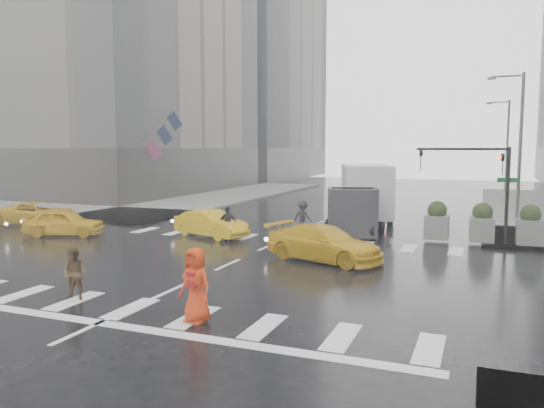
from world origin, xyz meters
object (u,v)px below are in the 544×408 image
at_px(traffic_signal_pole, 484,175).
at_px(pedestrian_brown, 75,274).
at_px(pedestrian_orange, 196,285).
at_px(taxi_front, 64,222).
at_px(taxi_mid, 211,224).
at_px(box_truck, 363,196).

distance_m(traffic_signal_pole, pedestrian_brown, 17.92).
xyz_separation_m(pedestrian_orange, taxi_front, (-13.04, 9.32, -0.31)).
bearing_deg(pedestrian_brown, taxi_front, 125.55).
bearing_deg(taxi_front, taxi_mid, -91.41).
distance_m(pedestrian_orange, taxi_mid, 13.07).
relative_size(pedestrian_orange, taxi_front, 0.49).
height_order(taxi_front, box_truck, box_truck).
bearing_deg(pedestrian_orange, taxi_mid, 129.59).
distance_m(pedestrian_brown, box_truck, 16.86).
bearing_deg(traffic_signal_pole, taxi_front, -165.75).
xyz_separation_m(taxi_mid, box_truck, (6.59, 4.83, 1.20)).
height_order(traffic_signal_pole, pedestrian_brown, traffic_signal_pole).
bearing_deg(taxi_front, pedestrian_orange, -145.13).
bearing_deg(pedestrian_brown, taxi_mid, 88.76).
distance_m(taxi_mid, box_truck, 8.26).
xyz_separation_m(traffic_signal_pole, box_truck, (-6.01, 2.16, -1.34)).
relative_size(pedestrian_brown, taxi_mid, 0.38).
relative_size(traffic_signal_pole, taxi_front, 1.14).
height_order(pedestrian_brown, box_truck, box_truck).
xyz_separation_m(pedestrian_brown, taxi_front, (-8.71, 8.85, -0.11)).
bearing_deg(taxi_mid, box_truck, -35.55).
bearing_deg(traffic_signal_pole, taxi_mid, -168.06).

